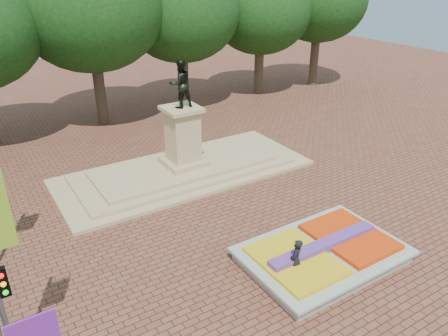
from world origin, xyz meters
The scene contains 5 objects.
ground centered at (0.00, 0.00, 0.00)m, with size 90.00×90.00×0.00m, color brown.
flower_bed centered at (1.03, -2.00, 0.38)m, with size 6.30×4.30×0.91m.
monument centered at (0.00, 8.00, 0.88)m, with size 14.00×6.00×6.40m.
tree_row_back centered at (2.33, 18.00, 6.67)m, with size 44.80×8.80×10.43m.
pedestrian centered at (-0.62, -2.21, 0.86)m, with size 0.62×0.41×1.71m, color black.
Camera 1 is at (-9.89, -11.89, 10.98)m, focal length 35.00 mm.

